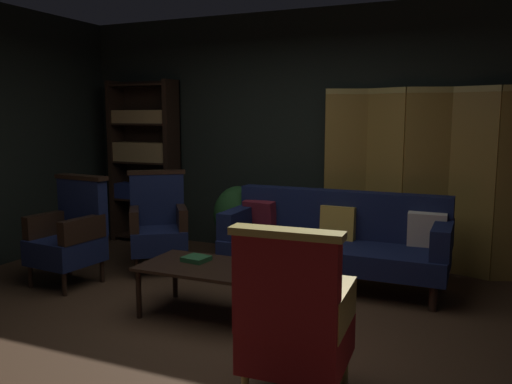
{
  "coord_description": "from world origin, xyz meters",
  "views": [
    {
      "loc": [
        1.81,
        -3.38,
        1.61
      ],
      "look_at": [
        0.0,
        0.8,
        0.95
      ],
      "focal_mm": 36.8,
      "sensor_mm": 36.0,
      "label": 1
    }
  ],
  "objects_px": {
    "coffee_table": "(204,270)",
    "potted_plant": "(238,218)",
    "armchair_wing_right": "(158,224)",
    "armchair_wing_left": "(70,234)",
    "velvet_couch": "(335,237)",
    "book_green_cloth": "(196,259)",
    "armchair_gilt_accent": "(294,320)",
    "folding_screen": "(427,178)",
    "bookshelf": "(145,159)"
  },
  "relations": [
    {
      "from": "armchair_gilt_accent",
      "to": "armchair_wing_right",
      "type": "xyz_separation_m",
      "value": [
        -2.17,
        1.9,
        0.0
      ]
    },
    {
      "from": "velvet_couch",
      "to": "book_green_cloth",
      "type": "xyz_separation_m",
      "value": [
        -0.87,
        -1.16,
        -0.01
      ]
    },
    {
      "from": "armchair_wing_left",
      "to": "armchair_wing_right",
      "type": "distance_m",
      "value": 0.88
    },
    {
      "from": "coffee_table",
      "to": "potted_plant",
      "type": "xyz_separation_m",
      "value": [
        -0.44,
        1.58,
        0.11
      ]
    },
    {
      "from": "coffee_table",
      "to": "potted_plant",
      "type": "relative_size",
      "value": 1.19
    },
    {
      "from": "bookshelf",
      "to": "velvet_couch",
      "type": "relative_size",
      "value": 0.97
    },
    {
      "from": "velvet_couch",
      "to": "armchair_gilt_accent",
      "type": "xyz_separation_m",
      "value": [
        0.35,
        -2.21,
        0.04
      ]
    },
    {
      "from": "folding_screen",
      "to": "potted_plant",
      "type": "xyz_separation_m",
      "value": [
        -1.94,
        -0.42,
        -0.5
      ]
    },
    {
      "from": "armchair_wing_right",
      "to": "book_green_cloth",
      "type": "distance_m",
      "value": 1.27
    },
    {
      "from": "armchair_wing_right",
      "to": "book_green_cloth",
      "type": "xyz_separation_m",
      "value": [
        0.94,
        -0.85,
        -0.05
      ]
    },
    {
      "from": "folding_screen",
      "to": "potted_plant",
      "type": "bearing_deg",
      "value": -167.92
    },
    {
      "from": "bookshelf",
      "to": "armchair_gilt_accent",
      "type": "xyz_separation_m",
      "value": [
        3.05,
        -2.95,
        -0.57
      ]
    },
    {
      "from": "velvet_couch",
      "to": "coffee_table",
      "type": "distance_m",
      "value": 1.45
    },
    {
      "from": "folding_screen",
      "to": "coffee_table",
      "type": "distance_m",
      "value": 2.57
    },
    {
      "from": "velvet_couch",
      "to": "book_green_cloth",
      "type": "relative_size",
      "value": 10.69
    },
    {
      "from": "armchair_wing_right",
      "to": "book_green_cloth",
      "type": "height_order",
      "value": "armchair_wing_right"
    },
    {
      "from": "armchair_wing_right",
      "to": "potted_plant",
      "type": "height_order",
      "value": "armchair_wing_right"
    },
    {
      "from": "coffee_table",
      "to": "armchair_wing_left",
      "type": "xyz_separation_m",
      "value": [
        -1.58,
        0.21,
        0.12
      ]
    },
    {
      "from": "folding_screen",
      "to": "armchair_gilt_accent",
      "type": "distance_m",
      "value": 3.03
    },
    {
      "from": "velvet_couch",
      "to": "armchair_gilt_accent",
      "type": "distance_m",
      "value": 2.23
    },
    {
      "from": "armchair_wing_left",
      "to": "book_green_cloth",
      "type": "height_order",
      "value": "armchair_wing_left"
    },
    {
      "from": "folding_screen",
      "to": "armchair_gilt_accent",
      "type": "bearing_deg",
      "value": -97.54
    },
    {
      "from": "armchair_wing_right",
      "to": "bookshelf",
      "type": "bearing_deg",
      "value": 130.24
    },
    {
      "from": "bookshelf",
      "to": "velvet_couch",
      "type": "xyz_separation_m",
      "value": [
        2.7,
        -0.74,
        -0.61
      ]
    },
    {
      "from": "coffee_table",
      "to": "folding_screen",
      "type": "bearing_deg",
      "value": 52.95
    },
    {
      "from": "folding_screen",
      "to": "bookshelf",
      "type": "relative_size",
      "value": 1.05
    },
    {
      "from": "bookshelf",
      "to": "potted_plant",
      "type": "xyz_separation_m",
      "value": [
        1.5,
        -0.39,
        -0.57
      ]
    },
    {
      "from": "bookshelf",
      "to": "armchair_gilt_accent",
      "type": "height_order",
      "value": "bookshelf"
    },
    {
      "from": "bookshelf",
      "to": "book_green_cloth",
      "type": "xyz_separation_m",
      "value": [
        1.83,
        -1.9,
        -0.62
      ]
    },
    {
      "from": "book_green_cloth",
      "to": "armchair_gilt_accent",
      "type": "bearing_deg",
      "value": -40.56
    },
    {
      "from": "coffee_table",
      "to": "book_green_cloth",
      "type": "relative_size",
      "value": 5.04
    },
    {
      "from": "coffee_table",
      "to": "armchair_wing_right",
      "type": "relative_size",
      "value": 0.96
    },
    {
      "from": "bookshelf",
      "to": "armchair_wing_right",
      "type": "bearing_deg",
      "value": -49.76
    },
    {
      "from": "coffee_table",
      "to": "bookshelf",
      "type": "bearing_deg",
      "value": 134.58
    },
    {
      "from": "folding_screen",
      "to": "coffee_table",
      "type": "relative_size",
      "value": 2.15
    },
    {
      "from": "armchair_wing_left",
      "to": "book_green_cloth",
      "type": "distance_m",
      "value": 1.47
    },
    {
      "from": "book_green_cloth",
      "to": "coffee_table",
      "type": "bearing_deg",
      "value": -32.93
    },
    {
      "from": "bookshelf",
      "to": "coffee_table",
      "type": "bearing_deg",
      "value": -45.42
    },
    {
      "from": "armchair_wing_left",
      "to": "potted_plant",
      "type": "bearing_deg",
      "value": 50.11
    },
    {
      "from": "potted_plant",
      "to": "bookshelf",
      "type": "bearing_deg",
      "value": 165.27
    },
    {
      "from": "coffee_table",
      "to": "potted_plant",
      "type": "bearing_deg",
      "value": 105.6
    },
    {
      "from": "folding_screen",
      "to": "potted_plant",
      "type": "height_order",
      "value": "folding_screen"
    },
    {
      "from": "velvet_couch",
      "to": "armchair_wing_left",
      "type": "height_order",
      "value": "armchair_wing_left"
    },
    {
      "from": "book_green_cloth",
      "to": "velvet_couch",
      "type": "bearing_deg",
      "value": 52.95
    },
    {
      "from": "bookshelf",
      "to": "coffee_table",
      "type": "distance_m",
      "value": 2.85
    },
    {
      "from": "coffee_table",
      "to": "velvet_couch",
      "type": "bearing_deg",
      "value": 58.36
    },
    {
      "from": "armchair_wing_left",
      "to": "armchair_wing_right",
      "type": "relative_size",
      "value": 1.0
    },
    {
      "from": "folding_screen",
      "to": "armchair_gilt_accent",
      "type": "relative_size",
      "value": 2.07
    },
    {
      "from": "potted_plant",
      "to": "coffee_table",
      "type": "bearing_deg",
      "value": -74.4
    },
    {
      "from": "velvet_couch",
      "to": "armchair_wing_right",
      "type": "relative_size",
      "value": 2.04
    }
  ]
}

